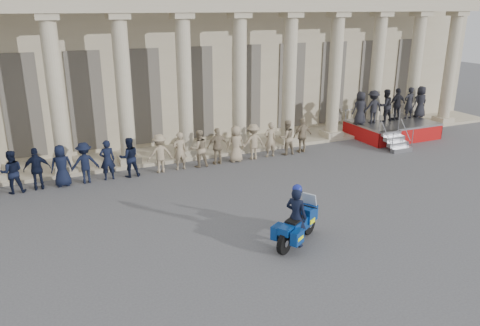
# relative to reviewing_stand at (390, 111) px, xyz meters

# --- Properties ---
(ground) EXTENTS (90.00, 90.00, 0.00)m
(ground) POSITION_rel_reviewing_stand_xyz_m (-12.05, -7.12, -1.39)
(ground) COLOR #48484B
(ground) RESTS_ON ground
(building) EXTENTS (40.00, 12.50, 9.00)m
(building) POSITION_rel_reviewing_stand_xyz_m (-12.05, 7.62, 3.14)
(building) COLOR tan
(building) RESTS_ON ground
(officer_rank) EXTENTS (20.93, 0.61, 1.62)m
(officer_rank) POSITION_rel_reviewing_stand_xyz_m (-15.59, -0.47, -0.58)
(officer_rank) COLOR black
(officer_rank) RESTS_ON ground
(reviewing_stand) EXTENTS (4.82, 3.96, 2.51)m
(reviewing_stand) POSITION_rel_reviewing_stand_xyz_m (0.00, 0.00, 0.00)
(reviewing_stand) COLOR gray
(reviewing_stand) RESTS_ON ground
(motorcycle) EXTENTS (1.87, 1.40, 1.35)m
(motorcycle) POSITION_rel_reviewing_stand_xyz_m (-10.38, -8.11, -0.80)
(motorcycle) COLOR black
(motorcycle) RESTS_ON ground
(rider) EXTENTS (0.70, 0.77, 1.86)m
(rider) POSITION_rel_reviewing_stand_xyz_m (-10.47, -8.17, -0.47)
(rider) COLOR black
(rider) RESTS_ON ground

